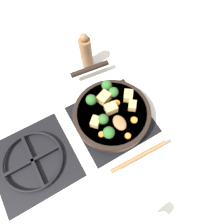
{
  "coord_description": "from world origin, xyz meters",
  "views": [
    {
      "loc": [
        -0.33,
        0.2,
        0.87
      ],
      "look_at": [
        0.0,
        0.0,
        0.08
      ],
      "focal_mm": 35.0,
      "sensor_mm": 36.0,
      "label": 1
    }
  ],
  "objects_px": {
    "skillet_pan": "(112,114)",
    "pepper_mill": "(86,52)",
    "wooden_spoon": "(130,141)",
    "salt_shaker": "(161,217)"
  },
  "relations": [
    {
      "from": "skillet_pan",
      "to": "salt_shaker",
      "type": "xyz_separation_m",
      "value": [
        -0.42,
        0.05,
        -0.01
      ]
    },
    {
      "from": "skillet_pan",
      "to": "wooden_spoon",
      "type": "bearing_deg",
      "value": 177.62
    },
    {
      "from": "wooden_spoon",
      "to": "pepper_mill",
      "type": "xyz_separation_m",
      "value": [
        0.46,
        -0.05,
        0.01
      ]
    },
    {
      "from": "wooden_spoon",
      "to": "pepper_mill",
      "type": "relative_size",
      "value": 1.17
    },
    {
      "from": "pepper_mill",
      "to": "salt_shaker",
      "type": "distance_m",
      "value": 0.74
    },
    {
      "from": "skillet_pan",
      "to": "wooden_spoon",
      "type": "distance_m",
      "value": 0.15
    },
    {
      "from": "pepper_mill",
      "to": "salt_shaker",
      "type": "height_order",
      "value": "pepper_mill"
    },
    {
      "from": "skillet_pan",
      "to": "pepper_mill",
      "type": "xyz_separation_m",
      "value": [
        0.31,
        -0.05,
        0.04
      ]
    },
    {
      "from": "skillet_pan",
      "to": "pepper_mill",
      "type": "bearing_deg",
      "value": -8.71
    },
    {
      "from": "pepper_mill",
      "to": "salt_shaker",
      "type": "bearing_deg",
      "value": 172.3
    }
  ]
}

